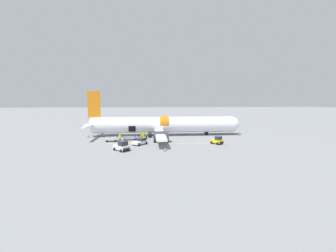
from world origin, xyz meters
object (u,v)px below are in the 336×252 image
(baggage_tug_rear, at_px, (122,147))
(ground_crew_loader_b, at_px, (120,138))
(baggage_cart_loading, at_px, (130,138))
(ground_crew_helper, at_px, (143,137))
(ground_crew_driver, at_px, (141,136))
(baggage_cart_queued, at_px, (111,139))
(baggage_tug_lead, at_px, (140,142))
(ground_crew_supervisor, at_px, (142,135))
(baggage_tug_mid, at_px, (217,141))
(ground_crew_loader_a, at_px, (146,135))
(airplane, at_px, (162,125))

(baggage_tug_rear, bearing_deg, ground_crew_loader_b, 100.27)
(baggage_cart_loading, relative_size, ground_crew_helper, 2.58)
(ground_crew_loader_b, xyz_separation_m, ground_crew_driver, (4.49, 1.67, -0.04))
(baggage_tug_rear, distance_m, baggage_cart_queued, 9.34)
(baggage_cart_queued, distance_m, ground_crew_helper, 7.04)
(ground_crew_loader_b, height_order, ground_crew_helper, ground_crew_loader_b)
(baggage_tug_lead, relative_size, ground_crew_loader_b, 1.84)
(ground_crew_supervisor, distance_m, ground_crew_helper, 3.54)
(ground_crew_driver, distance_m, ground_crew_helper, 1.13)
(baggage_tug_mid, xyz_separation_m, ground_crew_supervisor, (-15.52, 7.59, 0.26))
(baggage_cart_queued, relative_size, ground_crew_driver, 1.95)
(baggage_tug_mid, xyz_separation_m, baggage_cart_loading, (-18.16, 6.05, -0.25))
(baggage_tug_rear, bearing_deg, ground_crew_helper, 66.40)
(baggage_tug_rear, distance_m, ground_crew_helper, 8.97)
(ground_crew_loader_a, bearing_deg, ground_crew_driver, -124.23)
(ground_crew_loader_b, bearing_deg, ground_crew_supervisor, 42.06)
(airplane, relative_size, baggage_cart_queued, 11.57)
(baggage_tug_lead, distance_m, ground_crew_loader_b, 5.15)
(baggage_tug_lead, distance_m, baggage_cart_queued, 7.46)
(ground_crew_loader_a, distance_m, ground_crew_loader_b, 6.47)
(ground_crew_loader_a, bearing_deg, ground_crew_loader_b, -149.69)
(baggage_tug_rear, relative_size, ground_crew_driver, 1.82)
(ground_crew_supervisor, height_order, ground_crew_helper, ground_crew_supervisor)
(baggage_cart_queued, distance_m, ground_crew_supervisor, 7.34)
(ground_crew_loader_a, distance_m, ground_crew_driver, 1.93)
(ground_crew_loader_a, bearing_deg, baggage_cart_loading, -169.79)
(baggage_tug_lead, xyz_separation_m, baggage_tug_rear, (-3.05, -4.96, 0.17))
(ground_crew_driver, bearing_deg, ground_crew_supervisor, 87.51)
(ground_crew_loader_b, height_order, ground_crew_driver, ground_crew_loader_b)
(ground_crew_loader_a, xyz_separation_m, ground_crew_driver, (-1.09, -1.60, 0.06))
(airplane, distance_m, baggage_tug_rear, 17.68)
(airplane, relative_size, baggage_tug_rear, 12.42)
(airplane, xyz_separation_m, ground_crew_loader_b, (-9.52, -7.99, -1.75))
(ground_crew_loader_a, distance_m, ground_crew_supervisor, 1.32)
(ground_crew_loader_b, distance_m, ground_crew_helper, 5.01)
(airplane, relative_size, ground_crew_loader_b, 21.69)
(baggage_tug_rear, height_order, ground_crew_driver, baggage_tug_rear)
(ground_crew_driver, bearing_deg, airplane, 51.49)
(baggage_cart_loading, height_order, ground_crew_loader_b, ground_crew_loader_b)
(airplane, height_order, baggage_cart_loading, airplane)
(baggage_cart_queued, bearing_deg, baggage_tug_mid, -11.55)
(ground_crew_helper, bearing_deg, baggage_cart_loading, 146.59)
(airplane, bearing_deg, ground_crew_helper, -121.81)
(ground_crew_helper, bearing_deg, ground_crew_supervisor, 95.86)
(baggage_tug_mid, relative_size, baggage_cart_queued, 0.78)
(baggage_tug_mid, relative_size, baggage_tug_rear, 0.83)
(ground_crew_loader_a, bearing_deg, airplane, 50.15)
(baggage_cart_queued, bearing_deg, ground_crew_helper, -3.78)
(baggage_cart_loading, bearing_deg, ground_crew_helper, -33.41)
(ground_crew_loader_a, bearing_deg, baggage_tug_rear, -111.20)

